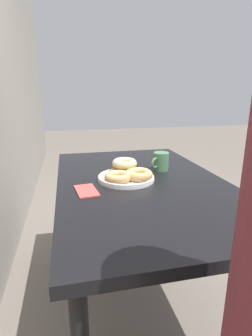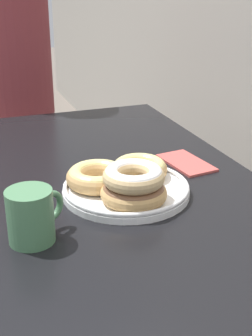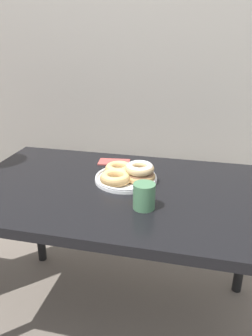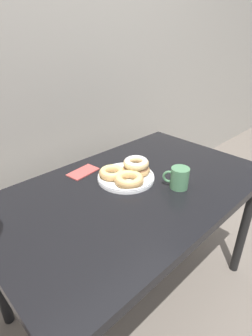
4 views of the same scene
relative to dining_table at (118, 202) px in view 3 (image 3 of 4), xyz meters
The scene contains 5 objects.
wall_back 1.01m from the dining_table, 90.00° to the left, with size 8.00×0.05×2.60m.
dining_table is the anchor object (origin of this frame).
donut_plate 0.13m from the dining_table, 69.88° to the left, with size 0.28×0.27×0.09m.
coffee_mug 0.23m from the dining_table, 46.95° to the right, with size 0.09×0.11×0.10m.
napkin 0.29m from the dining_table, 108.63° to the left, with size 0.16×0.10×0.01m.
Camera 3 is at (0.32, -0.85, 1.32)m, focal length 35.00 mm.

